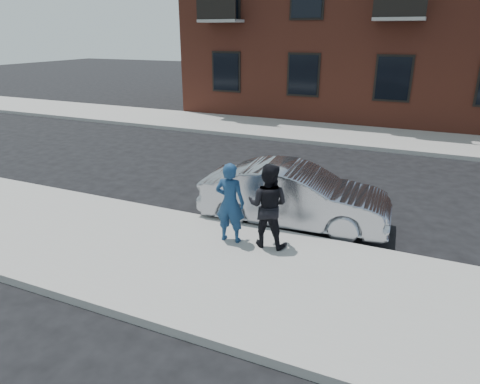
% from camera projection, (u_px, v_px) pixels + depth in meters
% --- Properties ---
extents(ground, '(100.00, 100.00, 0.00)m').
position_uv_depth(ground, '(294.00, 283.00, 7.23)').
color(ground, black).
rests_on(ground, ground).
extents(near_sidewalk, '(50.00, 3.50, 0.15)m').
position_uv_depth(near_sidewalk, '(290.00, 287.00, 6.99)').
color(near_sidewalk, gray).
rests_on(near_sidewalk, ground).
extents(near_curb, '(50.00, 0.10, 0.15)m').
position_uv_depth(near_curb, '(318.00, 241.00, 8.53)').
color(near_curb, '#999691').
rests_on(near_curb, ground).
extents(far_sidewalk, '(50.00, 3.50, 0.15)m').
position_uv_depth(far_sidewalk, '(379.00, 138.00, 16.83)').
color(far_sidewalk, gray).
rests_on(far_sidewalk, ground).
extents(far_curb, '(50.00, 0.10, 0.15)m').
position_uv_depth(far_curb, '(373.00, 149.00, 15.29)').
color(far_curb, '#999691').
rests_on(far_curb, ground).
extents(silver_sedan, '(4.13, 1.68, 1.33)m').
position_uv_depth(silver_sedan, '(294.00, 196.00, 9.25)').
color(silver_sedan, '#999BA3').
rests_on(silver_sedan, ground).
extents(man_hoodie, '(0.61, 0.50, 1.58)m').
position_uv_depth(man_hoodie, '(230.00, 203.00, 8.13)').
color(man_hoodie, navy).
rests_on(man_hoodie, near_sidewalk).
extents(man_peacoat, '(0.83, 0.66, 1.62)m').
position_uv_depth(man_peacoat, '(268.00, 206.00, 7.95)').
color(man_peacoat, black).
rests_on(man_peacoat, near_sidewalk).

